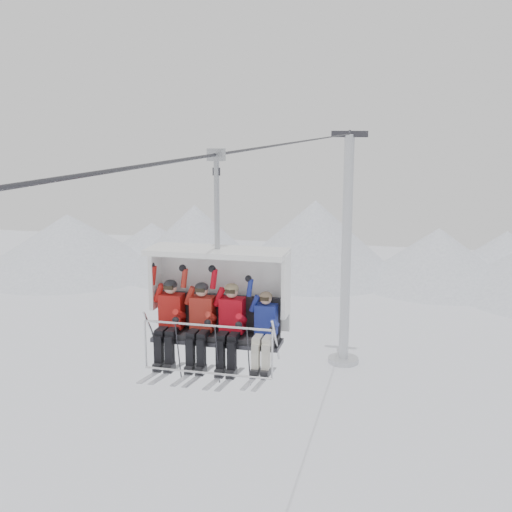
% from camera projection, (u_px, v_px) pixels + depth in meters
% --- Properties ---
extents(ridgeline, '(72.00, 21.00, 7.00)m').
position_uv_depth(ridgeline, '(350.00, 251.00, 56.81)').
color(ridgeline, white).
rests_on(ridgeline, ground).
extents(lift_tower_right, '(2.00, 1.80, 13.48)m').
position_uv_depth(lift_tower_right, '(346.00, 267.00, 36.77)').
color(lift_tower_right, '#B9BBC1').
rests_on(lift_tower_right, ground).
extents(haul_cable, '(0.06, 50.00, 0.06)m').
position_uv_depth(haul_cable, '(256.00, 148.00, 14.30)').
color(haul_cable, '#2E2E33').
rests_on(haul_cable, lift_tower_left).
extents(chairlift_carrier, '(2.60, 1.17, 3.98)m').
position_uv_depth(chairlift_carrier, '(220.00, 293.00, 12.07)').
color(chairlift_carrier, black).
rests_on(chairlift_carrier, haul_cable).
extents(skier_far_left, '(0.45, 1.69, 1.75)m').
position_uv_depth(skier_far_left, '(170.00, 318.00, 12.08)').
color(skier_far_left, red).
rests_on(skier_far_left, chairlift_carrier).
extents(skier_center_left, '(0.44, 1.69, 1.73)m').
position_uv_depth(skier_center_left, '(201.00, 321.00, 11.94)').
color(skier_center_left, red).
rests_on(skier_center_left, chairlift_carrier).
extents(skier_center_right, '(0.45, 1.69, 1.75)m').
position_uv_depth(skier_center_right, '(231.00, 323.00, 11.81)').
color(skier_center_right, red).
rests_on(skier_center_right, chairlift_carrier).
extents(skier_far_right, '(0.39, 1.69, 1.57)m').
position_uv_depth(skier_far_right, '(265.00, 328.00, 11.66)').
color(skier_far_right, navy).
rests_on(skier_far_right, chairlift_carrier).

